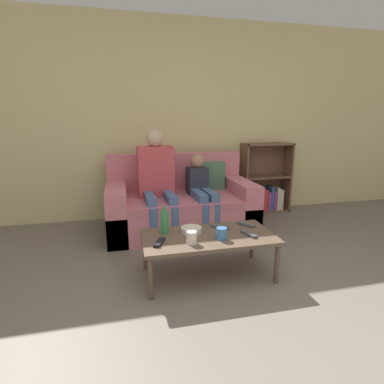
{
  "coord_description": "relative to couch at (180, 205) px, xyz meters",
  "views": [
    {
      "loc": [
        -0.77,
        -1.19,
        1.33
      ],
      "look_at": [
        -0.1,
        1.67,
        0.61
      ],
      "focal_mm": 28.0,
      "sensor_mm": 36.0,
      "label": 1
    }
  ],
  "objects": [
    {
      "name": "ground_plane",
      "position": [
        0.1,
        -2.3,
        -0.29
      ],
      "size": [
        22.0,
        22.0,
        0.0
      ],
      "primitive_type": "plane",
      "color": "#70665B"
    },
    {
      "name": "wall_back",
      "position": [
        0.1,
        0.6,
        1.01
      ],
      "size": [
        12.0,
        0.06,
        2.6
      ],
      "color": "beige",
      "rests_on": "ground_plane"
    },
    {
      "name": "couch",
      "position": [
        0.0,
        0.0,
        0.0
      ],
      "size": [
        1.73,
        0.95,
        0.9
      ],
      "color": "#D1707F",
      "rests_on": "ground_plane"
    },
    {
      "name": "bookshelf",
      "position": [
        1.32,
        0.45,
        0.08
      ],
      "size": [
        0.71,
        0.28,
        1.0
      ],
      "color": "brown",
      "rests_on": "ground_plane"
    },
    {
      "name": "coffee_table",
      "position": [
        0.01,
        -1.21,
        0.05
      ],
      "size": [
        1.12,
        0.57,
        0.37
      ],
      "color": "brown",
      "rests_on": "ground_plane"
    },
    {
      "name": "person_adult",
      "position": [
        -0.29,
        -0.08,
        0.4
      ],
      "size": [
        0.42,
        0.66,
        1.22
      ],
      "rotation": [
        0.0,
        0.0,
        0.05
      ],
      "color": "#476693",
      "rests_on": "ground_plane"
    },
    {
      "name": "person_child",
      "position": [
        0.22,
        -0.15,
        0.24
      ],
      "size": [
        0.27,
        0.66,
        0.92
      ],
      "rotation": [
        0.0,
        0.0,
        0.07
      ],
      "color": "#476693",
      "rests_on": "ground_plane"
    },
    {
      "name": "cup_near",
      "position": [
        -0.17,
        -1.35,
        0.13
      ],
      "size": [
        0.08,
        0.08,
        0.1
      ],
      "color": "silver",
      "rests_on": "coffee_table"
    },
    {
      "name": "cup_far",
      "position": [
        0.09,
        -1.32,
        0.13
      ],
      "size": [
        0.09,
        0.09,
        0.1
      ],
      "color": "#3D70B2",
      "rests_on": "coffee_table"
    },
    {
      "name": "tv_remote_0",
      "position": [
        0.16,
        -1.07,
        0.09
      ],
      "size": [
        0.16,
        0.15,
        0.02
      ],
      "rotation": [
        0.0,
        0.0,
        0.87
      ],
      "color": "#47474C",
      "rests_on": "coffee_table"
    },
    {
      "name": "tv_remote_1",
      "position": [
        -0.42,
        -1.29,
        0.09
      ],
      "size": [
        0.12,
        0.17,
        0.02
      ],
      "rotation": [
        0.0,
        0.0,
        -0.44
      ],
      "color": "black",
      "rests_on": "coffee_table"
    },
    {
      "name": "tv_remote_2",
      "position": [
        0.34,
        -1.29,
        0.09
      ],
      "size": [
        0.1,
        0.18,
        0.02
      ],
      "rotation": [
        0.0,
        0.0,
        0.32
      ],
      "color": "#47474C",
      "rests_on": "coffee_table"
    },
    {
      "name": "tv_remote_3",
      "position": [
        0.41,
        -1.07,
        0.09
      ],
      "size": [
        0.13,
        0.17,
        0.02
      ],
      "rotation": [
        0.0,
        0.0,
        0.59
      ],
      "color": "#47474C",
      "rests_on": "coffee_table"
    },
    {
      "name": "snack_bowl",
      "position": [
        -0.12,
        -1.11,
        0.1
      ],
      "size": [
        0.18,
        0.18,
        0.05
      ],
      "color": "beige",
      "rests_on": "coffee_table"
    },
    {
      "name": "bottle",
      "position": [
        -0.35,
        -1.08,
        0.18
      ],
      "size": [
        0.07,
        0.07,
        0.24
      ],
      "color": "#33844C",
      "rests_on": "coffee_table"
    }
  ]
}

